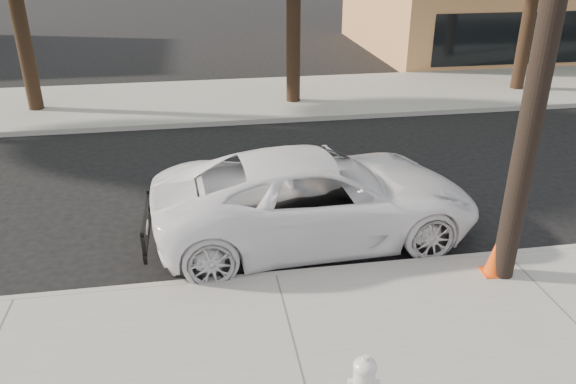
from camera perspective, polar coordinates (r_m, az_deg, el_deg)
name	(u,v)px	position (r m, az deg, el deg)	size (l,w,h in m)	color
ground	(261,221)	(11.03, -2.80, -2.96)	(120.00, 120.00, 0.00)	black
near_sidewalk	(301,373)	(7.50, 1.29, -17.92)	(90.00, 4.40, 0.15)	gray
far_sidewalk	(230,100)	(18.91, -5.91, 9.33)	(90.00, 5.00, 0.15)	gray
curb_near	(276,277)	(9.20, -1.24, -8.65)	(90.00, 0.12, 0.16)	#9E9B93
building_main	(552,3)	(30.99, 25.27, 17.00)	(18.00, 10.00, 4.00)	#CA7B54
police_cruiser	(317,196)	(10.15, 2.94, -0.45)	(2.70, 5.86, 1.63)	white
traffic_cone	(495,256)	(9.59, 20.31, -6.12)	(0.37, 0.37, 0.65)	#FB4E0D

